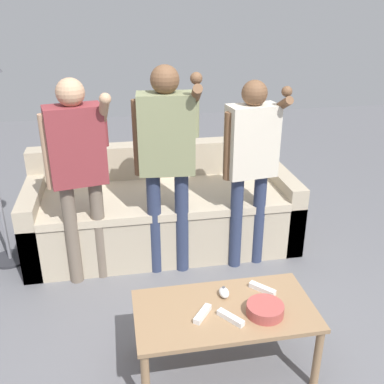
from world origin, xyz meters
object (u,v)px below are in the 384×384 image
object	(u,v)px
game_remote_wand_near	(231,318)
game_remote_wand_spare	(202,314)
game_remote_wand_far	(262,289)
couch	(162,210)
player_left	(78,161)
player_right	(251,155)
player_center	(167,150)
snack_bowl	(265,309)
game_remote_nunchuk	(225,292)
coffee_table	(225,316)

from	to	relation	value
game_remote_wand_near	game_remote_wand_spare	xyz separation A→B (m)	(-0.14, 0.06, 0.00)
game_remote_wand_spare	game_remote_wand_far	bearing A→B (deg)	22.07
couch	game_remote_wand_near	xyz separation A→B (m)	(0.17, -1.60, 0.14)
player_left	player_right	size ratio (longest dim) A/B	1.03
player_center	player_right	xyz separation A→B (m)	(0.61, -0.02, -0.07)
game_remote_wand_near	snack_bowl	bearing A→B (deg)	4.50
player_left	game_remote_wand_near	bearing A→B (deg)	-55.48
game_remote_nunchuk	player_right	distance (m)	1.12
couch	coffee_table	size ratio (longest dim) A/B	2.23
snack_bowl	game_remote_nunchuk	xyz separation A→B (m)	(-0.17, 0.19, -0.01)
coffee_table	game_remote_nunchuk	xyz separation A→B (m)	(0.03, 0.11, 0.08)
couch	game_remote_wand_near	size ratio (longest dim) A/B	14.55
player_right	couch	bearing A→B (deg)	142.07
player_right	game_remote_wand_far	distance (m)	1.06
snack_bowl	game_remote_wand_near	bearing A→B (deg)	-175.50
couch	game_remote_wand_spare	bearing A→B (deg)	-88.73
coffee_table	player_center	bearing A→B (deg)	99.14
game_remote_wand_far	snack_bowl	bearing A→B (deg)	-104.84
game_remote_nunchuk	player_center	bearing A→B (deg)	101.69
game_remote_nunchuk	player_center	distance (m)	1.11
player_left	game_remote_wand_near	xyz separation A→B (m)	(0.78, -1.14, -0.51)
player_left	player_center	size ratio (longest dim) A/B	0.96
player_center	snack_bowl	bearing A→B (deg)	-71.97
player_center	game_remote_wand_near	world-z (taller)	player_center
game_remote_wand_spare	player_right	bearing A→B (deg)	61.86
player_center	coffee_table	bearing A→B (deg)	-80.86
player_left	game_remote_wand_near	size ratio (longest dim) A/B	9.94
game_remote_wand_near	player_right	bearing A→B (deg)	68.91
game_remote_nunchuk	player_left	size ratio (longest dim) A/B	0.06
couch	snack_bowl	xyz separation A→B (m)	(0.36, -1.59, 0.15)
couch	player_center	world-z (taller)	player_center
player_right	game_remote_wand_near	xyz separation A→B (m)	(-0.44, -1.13, -0.48)
player_center	player_right	distance (m)	0.62
snack_bowl	player_right	size ratio (longest dim) A/B	0.14
player_center	player_left	bearing A→B (deg)	-179.22
coffee_table	game_remote_wand_far	distance (m)	0.29
couch	game_remote_wand_near	world-z (taller)	couch
game_remote_wand_near	game_remote_wand_far	world-z (taller)	same
couch	snack_bowl	world-z (taller)	couch
game_remote_wand_near	game_remote_nunchuk	bearing A→B (deg)	84.77
player_center	player_right	bearing A→B (deg)	-1.64
couch	coffee_table	bearing A→B (deg)	-83.74
couch	game_remote_nunchuk	bearing A→B (deg)	-82.22
game_remote_wand_far	game_remote_wand_spare	bearing A→B (deg)	-157.93
coffee_table	snack_bowl	xyz separation A→B (m)	(0.20, -0.08, 0.08)
game_remote_nunchuk	couch	bearing A→B (deg)	97.78
coffee_table	player_left	distance (m)	1.43
couch	coffee_table	world-z (taller)	couch
game_remote_nunchuk	player_center	world-z (taller)	player_center
couch	player_left	distance (m)	1.01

